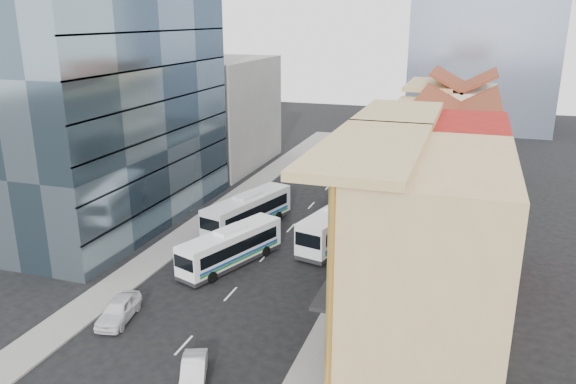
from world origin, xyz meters
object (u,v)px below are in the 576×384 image
(bus_left_far, at_px, (248,211))
(office_tower, at_px, (104,65))
(bus_right, at_px, (339,223))
(bus_left_near, at_px, (231,246))
(shophouse_tan, at_px, (431,259))
(sedan_left, at_px, (119,310))
(sedan_right, at_px, (194,371))

(bus_left_far, bearing_deg, office_tower, -157.76)
(bus_left_far, relative_size, bus_right, 0.96)
(office_tower, xyz_separation_m, bus_left_near, (15.00, -6.35, -13.40))
(shophouse_tan, xyz_separation_m, bus_left_near, (-16.00, 7.65, -4.40))
(sedan_left, height_order, sedan_right, sedan_left)
(office_tower, distance_m, bus_left_far, 18.79)
(sedan_left, bearing_deg, office_tower, 114.11)
(shophouse_tan, height_order, bus_right, shophouse_tan)
(bus_left_near, bearing_deg, bus_left_far, 122.75)
(shophouse_tan, distance_m, bus_left_far, 24.04)
(bus_left_far, xyz_separation_m, sedan_right, (6.04, -22.56, -1.12))
(sedan_right, bearing_deg, shophouse_tan, 8.04)
(shophouse_tan, xyz_separation_m, office_tower, (-31.00, 14.00, 9.00))
(bus_left_near, height_order, bus_left_far, bus_left_far)
(office_tower, distance_m, sedan_left, 24.75)
(bus_right, bearing_deg, bus_left_far, -170.86)
(sedan_left, bearing_deg, bus_left_far, 74.12)
(bus_left_near, bearing_deg, sedan_right, -53.71)
(sedan_right, bearing_deg, bus_right, 59.79)
(bus_left_far, height_order, sedan_right, bus_left_far)
(bus_left_far, bearing_deg, bus_left_near, -61.99)
(shophouse_tan, relative_size, office_tower, 0.47)
(shophouse_tan, xyz_separation_m, sedan_left, (-19.50, -2.65, -5.24))
(bus_left_near, relative_size, bus_left_far, 0.92)
(bus_left_far, bearing_deg, sedan_right, -59.68)
(bus_left_far, bearing_deg, shophouse_tan, -25.94)
(sedan_right, bearing_deg, bus_left_far, 82.42)
(bus_left_near, height_order, bus_right, bus_right)
(bus_left_far, bearing_deg, bus_right, 11.20)
(bus_left_near, xyz_separation_m, bus_right, (7.19, 7.31, 0.22))
(shophouse_tan, relative_size, bus_right, 1.24)
(shophouse_tan, bearing_deg, sedan_right, -149.38)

